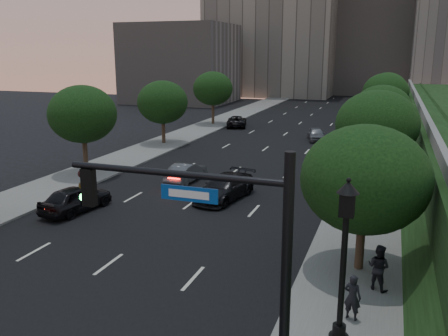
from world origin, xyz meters
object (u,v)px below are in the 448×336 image
at_px(sedan_mid_left, 186,172).
at_px(street_lamp, 342,276).
at_px(pedestrian_c, 337,208).
at_px(sedan_near_left, 76,199).
at_px(sedan_far_right, 316,134).
at_px(sedan_near_right, 225,187).
at_px(sedan_far_left, 237,121).
at_px(pedestrian_a, 352,297).
at_px(traffic_signal_mast, 239,289).
at_px(pedestrian_b, 378,267).

bearing_deg(sedan_mid_left, street_lamp, 131.32).
bearing_deg(pedestrian_c, sedan_near_left, 15.55).
bearing_deg(sedan_far_right, sedan_near_right, -110.47).
bearing_deg(sedan_near_left, street_lamp, 160.16).
distance_m(sedan_far_left, pedestrian_a, 44.00).
bearing_deg(pedestrian_c, traffic_signal_mast, 92.02).
distance_m(sedan_far_left, sedan_near_right, 29.91).
bearing_deg(sedan_near_right, sedan_near_left, -134.79).
bearing_deg(street_lamp, sedan_near_right, 121.65).
bearing_deg(traffic_signal_mast, pedestrian_a, 68.09).
bearing_deg(sedan_far_left, pedestrian_a, 97.70).
relative_size(sedan_far_left, sedan_near_right, 0.94).
height_order(sedan_mid_left, sedan_far_right, sedan_far_right).
bearing_deg(sedan_near_left, pedestrian_a, 166.32).
relative_size(pedestrian_b, pedestrian_c, 1.17).
bearing_deg(pedestrian_b, sedan_near_left, 12.03).
relative_size(traffic_signal_mast, pedestrian_b, 3.89).
relative_size(traffic_signal_mast, sedan_far_left, 1.41).
height_order(street_lamp, sedan_far_right, street_lamp).
relative_size(sedan_near_right, pedestrian_c, 3.41).
bearing_deg(sedan_near_left, sedan_mid_left, -103.36).
bearing_deg(sedan_far_right, sedan_mid_left, -122.56).
xyz_separation_m(traffic_signal_mast, sedan_mid_left, (-10.45, 20.48, -3.00)).
relative_size(sedan_near_left, sedan_near_right, 0.87).
xyz_separation_m(pedestrian_a, pedestrian_b, (0.75, 2.49, 0.09)).
distance_m(sedan_far_left, pedestrian_c, 34.74).
xyz_separation_m(sedan_near_left, sedan_mid_left, (3.35, 8.17, -0.10)).
height_order(traffic_signal_mast, pedestrian_b, traffic_signal_mast).
height_order(traffic_signal_mast, street_lamp, traffic_signal_mast).
height_order(street_lamp, pedestrian_b, street_lamp).
bearing_deg(sedan_far_left, traffic_signal_mast, 92.64).
xyz_separation_m(sedan_near_left, pedestrian_c, (14.50, 2.79, 0.14)).
xyz_separation_m(traffic_signal_mast, sedan_far_left, (-14.98, 46.10, -2.98)).
bearing_deg(traffic_signal_mast, street_lamp, 60.58).
bearing_deg(traffic_signal_mast, pedestrian_c, 87.35).
relative_size(sedan_far_left, sedan_far_right, 1.22).
relative_size(sedan_near_left, pedestrian_a, 2.82).
distance_m(sedan_near_left, sedan_near_right, 8.93).
bearing_deg(street_lamp, sedan_far_right, 99.79).
bearing_deg(pedestrian_c, pedestrian_a, 104.00).
height_order(traffic_signal_mast, sedan_mid_left, traffic_signal_mast).
distance_m(street_lamp, sedan_mid_left, 21.08).
bearing_deg(sedan_mid_left, traffic_signal_mast, 121.86).
height_order(sedan_near_left, sedan_near_right, sedan_near_left).
xyz_separation_m(street_lamp, sedan_far_right, (-6.24, 36.20, -1.94)).
relative_size(pedestrian_a, pedestrian_b, 0.90).
bearing_deg(sedan_far_left, sedan_far_right, 134.34).
xyz_separation_m(traffic_signal_mast, sedan_near_right, (-6.48, 17.42, -2.91)).
distance_m(street_lamp, pedestrian_c, 11.70).
bearing_deg(sedan_near_left, pedestrian_b, 174.90).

